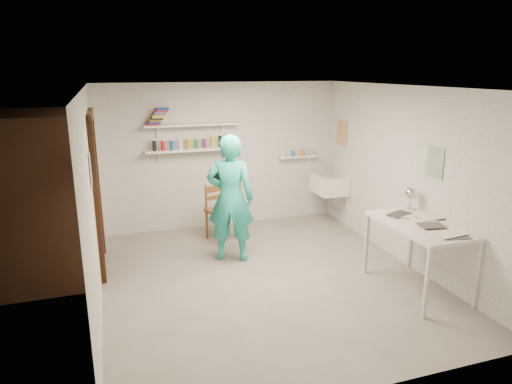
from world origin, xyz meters
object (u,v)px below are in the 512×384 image
object	(u,v)px
wall_clock	(220,175)
wooden_chair	(223,211)
belfast_sink	(330,184)
man	(230,198)
work_table	(418,257)
desk_lamp	(411,193)

from	to	relation	value
wall_clock	wooden_chair	distance (m)	0.93
wooden_chair	belfast_sink	bearing A→B (deg)	-12.17
belfast_sink	wall_clock	distance (m)	2.27
man	wall_clock	world-z (taller)	man
work_table	desk_lamp	distance (m)	0.85
desk_lamp	work_table	bearing A→B (deg)	-112.42
belfast_sink	wooden_chair	bearing A→B (deg)	-174.76
belfast_sink	work_table	world-z (taller)	belfast_sink
belfast_sink	wooden_chair	world-z (taller)	wooden_chair
belfast_sink	desk_lamp	world-z (taller)	desk_lamp
wooden_chair	desk_lamp	world-z (taller)	desk_lamp
wall_clock	wooden_chair	xyz separation A→B (m)	(0.17, 0.57, -0.71)
belfast_sink	work_table	size ratio (longest dim) A/B	0.47
desk_lamp	wall_clock	bearing A→B (deg)	149.48
work_table	desk_lamp	size ratio (longest dim) A/B	8.00
man	belfast_sink	bearing A→B (deg)	-131.49
man	wall_clock	size ratio (longest dim) A/B	5.56
belfast_sink	work_table	distance (m)	2.56
wall_clock	wooden_chair	world-z (taller)	wall_clock
desk_lamp	belfast_sink	bearing A→B (deg)	92.81
wall_clock	work_table	bearing A→B (deg)	-19.05
work_table	man	bearing A→B (deg)	139.85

